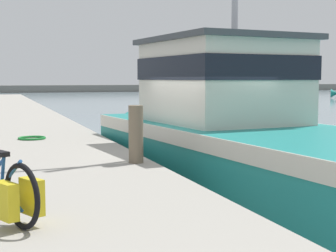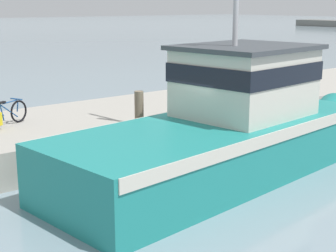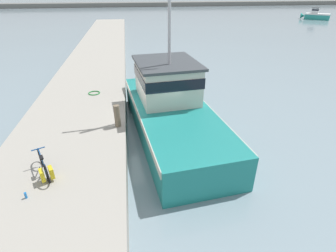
{
  "view_description": "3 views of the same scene",
  "coord_description": "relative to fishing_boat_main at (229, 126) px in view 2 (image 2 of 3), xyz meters",
  "views": [
    {
      "loc": [
        -4.12,
        -9.91,
        2.48
      ],
      "look_at": [
        -0.85,
        -0.51,
        1.55
      ],
      "focal_mm": 55.0,
      "sensor_mm": 36.0,
      "label": 1
    },
    {
      "loc": [
        10.23,
        -9.62,
        4.43
      ],
      "look_at": [
        -0.21,
        -1.28,
        1.26
      ],
      "focal_mm": 55.0,
      "sensor_mm": 36.0,
      "label": 2
    },
    {
      "loc": [
        -0.97,
        -11.83,
        6.67
      ],
      "look_at": [
        0.59,
        -1.28,
        0.85
      ],
      "focal_mm": 28.0,
      "sensor_mm": 36.0,
      "label": 3
    }
  ],
  "objects": [
    {
      "name": "ground_plane",
      "position": [
        -0.87,
        0.08,
        -1.28
      ],
      "size": [
        320.0,
        320.0,
        0.0
      ],
      "primitive_type": "plane",
      "color": "gray"
    },
    {
      "name": "fishing_boat_main",
      "position": [
        0.0,
        0.0,
        0.0
      ],
      "size": [
        4.44,
        11.37,
        8.91
      ],
      "rotation": [
        0.0,
        0.0,
        0.11
      ],
      "color": "teal",
      "rests_on": "ground_plane"
    },
    {
      "name": "hose_coil",
      "position": [
        -4.03,
        3.18,
        -0.27
      ],
      "size": [
        0.67,
        0.67,
        0.05
      ],
      "primitive_type": "torus",
      "color": "#197A2D",
      "rests_on": "dock_pier"
    },
    {
      "name": "dock_pier",
      "position": [
        -4.69,
        0.08,
        -0.79
      ],
      "size": [
        4.92,
        80.0,
        0.98
      ],
      "primitive_type": "cube",
      "color": "#A39E93",
      "rests_on": "ground_plane"
    },
    {
      "name": "mooring_post",
      "position": [
        -2.56,
        -1.09,
        0.21
      ],
      "size": [
        0.26,
        0.26,
        1.02
      ],
      "primitive_type": "cylinder",
      "color": "#756651",
      "rests_on": "dock_pier"
    },
    {
      "name": "bicycle_touring",
      "position": [
        -4.88,
        -4.28,
        0.04
      ],
      "size": [
        0.87,
        1.62,
        0.74
      ],
      "rotation": [
        0.0,
        0.0,
        0.43
      ],
      "color": "black",
      "rests_on": "dock_pier"
    }
  ]
}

